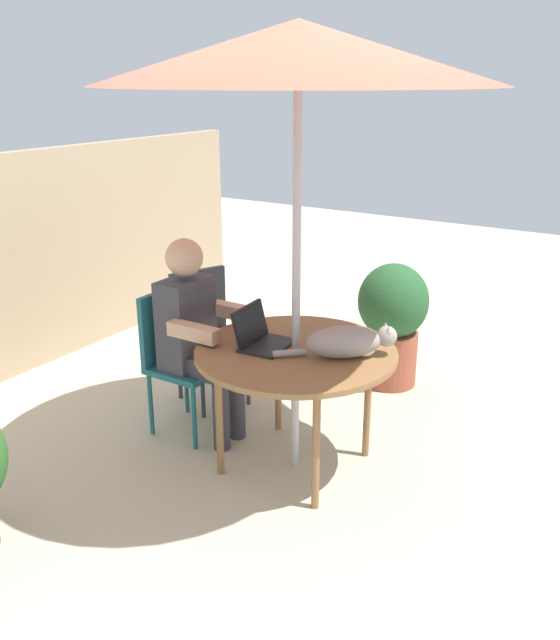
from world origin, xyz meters
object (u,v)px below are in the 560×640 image
(chair_occupied, at_px, (177,350))
(potted_plant_by_chair, at_px, (392,319))
(patio_table, at_px, (296,359))
(person_seated, at_px, (196,329))
(laptop, at_px, (258,334))
(cat, at_px, (349,342))
(chair_empty, at_px, (206,326))
(patio_umbrella, at_px, (298,53))

(chair_occupied, xyz_separation_m, potted_plant_by_chair, (1.30, -0.86, -0.03))
(patio_table, xyz_separation_m, potted_plant_by_chair, (1.30, -0.01, -0.17))
(patio_table, relative_size, person_seated, 0.89)
(laptop, xyz_separation_m, cat, (0.12, -0.49, 0.02))
(patio_table, bearing_deg, chair_occupied, 90.00)
(laptop, distance_m, potted_plant_by_chair, 1.40)
(patio_table, distance_m, chair_occupied, 0.85)
(person_seated, bearing_deg, laptop, -96.21)
(potted_plant_by_chair, bearing_deg, chair_occupied, 146.63)
(person_seated, bearing_deg, chair_empty, 32.16)
(patio_umbrella, bearing_deg, chair_occupied, 90.00)
(person_seated, relative_size, laptop, 3.86)
(cat, bearing_deg, patio_table, 102.54)
(chair_empty, xyz_separation_m, potted_plant_by_chair, (0.87, -0.97, -0.03))
(patio_umbrella, xyz_separation_m, laptop, (-0.05, 0.21, -1.42))
(chair_occupied, bearing_deg, potted_plant_by_chair, -33.37)
(patio_umbrella, bearing_deg, potted_plant_by_chair, -0.61)
(laptop, bearing_deg, chair_occupied, 85.31)
(chair_occupied, xyz_separation_m, person_seated, (0.00, -0.16, 0.17))
(chair_empty, bearing_deg, cat, -106.47)
(laptop, bearing_deg, chair_empty, 57.32)
(chair_occupied, bearing_deg, cat, -86.81)
(chair_occupied, height_order, laptop, laptop)
(patio_umbrella, bearing_deg, patio_table, 0.00)
(patio_table, height_order, person_seated, person_seated)
(patio_umbrella, xyz_separation_m, cat, (0.06, -0.28, -1.40))
(person_seated, height_order, laptop, person_seated)
(patio_table, height_order, chair_empty, chair_empty)
(chair_empty, relative_size, potted_plant_by_chair, 1.00)
(laptop, relative_size, potted_plant_by_chair, 0.36)
(laptop, xyz_separation_m, potted_plant_by_chair, (1.35, -0.22, -0.28))
(chair_empty, relative_size, cat, 1.61)
(chair_occupied, height_order, chair_empty, same)
(patio_table, height_order, chair_occupied, chair_occupied)
(patio_table, xyz_separation_m, person_seated, (0.00, 0.69, 0.03))
(chair_empty, bearing_deg, patio_umbrella, -114.16)
(patio_umbrella, relative_size, cat, 4.27)
(chair_empty, bearing_deg, person_seated, -147.84)
(chair_occupied, bearing_deg, chair_empty, 14.67)
(chair_empty, distance_m, person_seated, 0.53)
(person_seated, distance_m, potted_plant_by_chair, 1.49)
(cat, bearing_deg, person_seated, 93.71)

